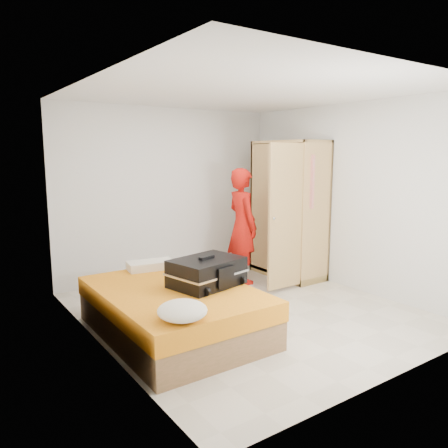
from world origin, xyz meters
TOP-DOWN VIEW (x-y plane):
  - room at (0.00, 0.00)m, footprint 4.00×4.02m
  - bed at (-1.05, -0.09)m, footprint 1.42×2.02m
  - wardrobe at (1.45, 0.86)m, footprint 1.17×1.20m
  - person at (0.70, 1.03)m, footprint 0.48×0.67m
  - suitcase at (-0.71, -0.21)m, footprint 0.86×0.70m
  - round_cushion at (-1.41, -0.92)m, footprint 0.43×0.43m
  - pillow at (-0.92, 0.76)m, footprint 0.59×0.37m

SIDE VIEW (x-z plane):
  - bed at x=-1.05m, z-range 0.00..0.50m
  - pillow at x=-0.92m, z-range 0.50..0.60m
  - round_cushion at x=-1.41m, z-range 0.50..0.66m
  - suitcase at x=-0.71m, z-range 0.48..0.81m
  - person at x=0.70m, z-range 0.00..1.70m
  - wardrobe at x=1.45m, z-range -0.05..2.05m
  - room at x=0.00m, z-range 0.00..2.60m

